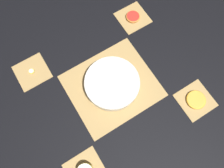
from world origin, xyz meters
The scene contains 9 objects.
ground_plane centered at (0.00, 0.00, 0.00)m, with size 6.00×6.00×0.00m, color black.
bamboo_mat_center centered at (0.00, 0.00, 0.00)m, with size 0.42×0.37×0.01m.
coaster_mat_near_left centered at (-0.31, -0.28, 0.00)m, with size 0.16×0.16×0.01m.
coaster_mat_near_right centered at (0.31, -0.28, 0.00)m, with size 0.16×0.16×0.01m.
coaster_mat_far_left centered at (-0.31, 0.28, 0.00)m, with size 0.16×0.16×0.01m.
fruit_salad_bowl centered at (0.00, 0.00, 0.04)m, with size 0.27×0.27×0.07m.
orange_slice_whole centered at (-0.31, 0.28, 0.01)m, with size 0.10×0.10×0.01m.
banana_coin_single centered at (0.31, -0.28, 0.01)m, with size 0.03×0.03×0.01m.
grapefruit_slice centered at (-0.31, -0.28, 0.01)m, with size 0.08×0.08×0.01m.
Camera 1 is at (0.17, 0.28, 1.03)m, focal length 35.00 mm.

